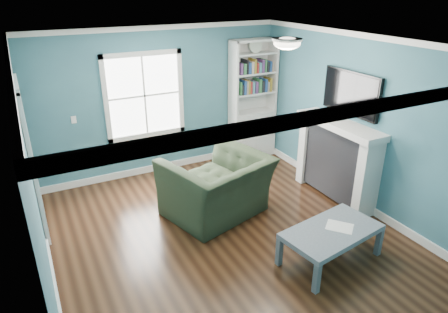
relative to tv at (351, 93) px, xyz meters
name	(u,v)px	position (x,y,z in m)	size (l,w,h in m)	color
floor	(227,236)	(-2.20, -0.20, -1.72)	(5.00, 5.00, 0.00)	black
room_walls	(227,129)	(-2.20, -0.20, -0.14)	(5.00, 5.00, 5.00)	#305B6C
trim	(227,155)	(-2.20, -0.20, -0.49)	(4.50, 5.00, 2.60)	white
window	(144,96)	(-2.50, 2.29, -0.27)	(1.40, 0.06, 1.50)	white
bookshelf	(252,112)	(-0.43, 2.10, -0.80)	(0.90, 0.35, 2.31)	silver
fireplace	(337,161)	(-0.12, 0.00, -1.09)	(0.44, 1.58, 1.30)	black
tv	(351,93)	(0.00, 0.00, 0.00)	(0.06, 1.10, 0.65)	black
door	(31,159)	(-4.42, 1.20, -0.65)	(0.12, 0.98, 2.17)	silver
ceiling_fixture	(287,43)	(-1.30, -0.10, 0.82)	(0.38, 0.38, 0.15)	white
light_switch	(74,120)	(-3.70, 2.28, -0.52)	(0.08, 0.01, 0.12)	white
recliner	(217,177)	(-2.06, 0.40, -1.11)	(1.41, 0.91, 1.23)	black
coffee_table	(332,233)	(-1.28, -1.24, -1.33)	(1.32, 0.85, 0.45)	#505960
paper_sheet	(340,227)	(-1.16, -1.24, -1.27)	(0.25, 0.32, 0.00)	white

